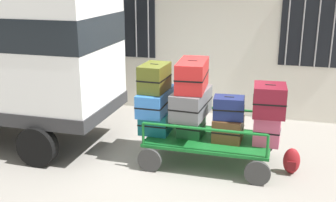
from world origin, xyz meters
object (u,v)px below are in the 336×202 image
at_px(suitcase_left_top, 154,78).
at_px(suitcase_midleft_middle, 191,103).
at_px(suitcase_midleft_top, 192,75).
at_px(suitcase_midright_bottom, 267,130).
at_px(backpack, 292,161).
at_px(suitcase_left_middle, 156,101).
at_px(suitcase_center_bottom, 228,129).
at_px(suitcase_midleft_bottom, 191,126).
at_px(luggage_cart, 209,142).
at_px(suitcase_left_bottom, 156,122).
at_px(suitcase_center_middle, 229,108).
at_px(suitcase_midright_middle, 269,100).

height_order(suitcase_left_top, suitcase_midleft_middle, suitcase_left_top).
xyz_separation_m(suitcase_midleft_top, suitcase_midright_bottom, (1.27, -0.07, -0.83)).
distance_m(suitcase_midleft_middle, backpack, 1.89).
relative_size(suitcase_left_middle, suitcase_center_bottom, 1.91).
xyz_separation_m(suitcase_center_bottom, backpack, (1.06, -0.06, -0.43)).
xyz_separation_m(suitcase_left_top, suitcase_midleft_bottom, (0.64, 0.06, -0.82)).
height_order(luggage_cart, suitcase_center_bottom, suitcase_center_bottom).
distance_m(suitcase_left_bottom, suitcase_center_middle, 1.33).
relative_size(suitcase_left_bottom, suitcase_midright_bottom, 1.04).
bearing_deg(suitcase_left_top, suitcase_center_bottom, 2.08).
relative_size(suitcase_left_top, backpack, 1.51).
bearing_deg(suitcase_midleft_bottom, luggage_cart, -3.41).
bearing_deg(suitcase_midleft_bottom, suitcase_midright_bottom, -2.12).
relative_size(suitcase_center_middle, suitcase_midright_middle, 0.88).
xyz_separation_m(suitcase_left_bottom, suitcase_center_middle, (1.27, -0.01, 0.39)).
height_order(suitcase_midleft_top, suitcase_midright_middle, suitcase_midleft_top).
height_order(suitcase_left_middle, suitcase_midright_middle, suitcase_midright_middle).
relative_size(suitcase_left_bottom, suitcase_left_middle, 0.51).
height_order(suitcase_midleft_middle, suitcase_center_bottom, suitcase_midleft_middle).
bearing_deg(suitcase_midright_middle, suitcase_left_middle, 179.62).
relative_size(suitcase_midleft_middle, backpack, 2.26).
height_order(suitcase_left_top, suitcase_midleft_bottom, suitcase_left_top).
height_order(suitcase_midleft_bottom, suitcase_center_middle, suitcase_center_middle).
relative_size(suitcase_midleft_bottom, suitcase_midright_bottom, 0.91).
bearing_deg(luggage_cart, suitcase_midleft_top, 173.15).
bearing_deg(suitcase_midleft_top, suitcase_left_top, -173.12).
height_order(luggage_cart, suitcase_midleft_bottom, suitcase_midleft_bottom).
xyz_separation_m(suitcase_left_bottom, suitcase_left_middle, (0.00, 0.04, 0.39)).
relative_size(suitcase_midright_bottom, suitcase_midright_middle, 0.82).
bearing_deg(suitcase_midright_bottom, suitcase_center_bottom, 176.78).
bearing_deg(suitcase_left_top, luggage_cart, 2.31).
bearing_deg(suitcase_center_bottom, suitcase_left_top, -177.92).
xyz_separation_m(suitcase_left_top, suitcase_midright_bottom, (1.91, 0.01, -0.76)).
relative_size(luggage_cart, suitcase_midright_bottom, 4.33).
height_order(suitcase_left_middle, suitcase_midleft_top, suitcase_midleft_top).
relative_size(suitcase_midleft_bottom, suitcase_center_bottom, 0.86).
relative_size(luggage_cart, suitcase_center_bottom, 4.08).
height_order(suitcase_center_middle, backpack, suitcase_center_middle).
bearing_deg(backpack, suitcase_midleft_bottom, 177.64).
xyz_separation_m(suitcase_midleft_bottom, suitcase_midleft_top, (0.00, 0.02, 0.89)).
distance_m(luggage_cart, suitcase_left_top, 1.45).
xyz_separation_m(suitcase_left_bottom, suitcase_center_bottom, (1.27, 0.01, 0.00)).
relative_size(suitcase_midleft_top, suitcase_center_bottom, 1.82).
relative_size(suitcase_midleft_middle, suitcase_midright_bottom, 2.00).
bearing_deg(suitcase_midright_middle, suitcase_left_bottom, -179.24).
bearing_deg(suitcase_midleft_middle, suitcase_center_middle, -0.29).
distance_m(luggage_cart, backpack, 1.39).
height_order(luggage_cart, suitcase_midright_bottom, suitcase_midright_bottom).
bearing_deg(suitcase_center_middle, suitcase_left_bottom, 179.40).
height_order(suitcase_midleft_middle, suitcase_midleft_top, suitcase_midleft_top).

